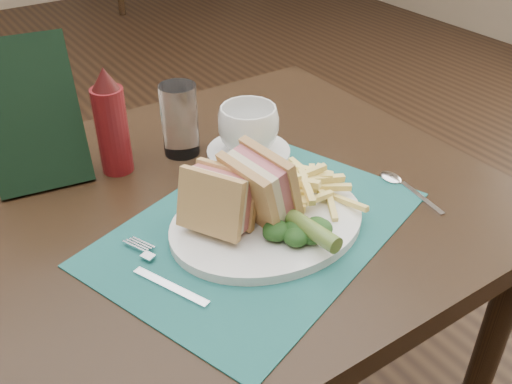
# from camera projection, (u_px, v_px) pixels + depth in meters

# --- Properties ---
(floor) EXTENTS (7.00, 7.00, 0.00)m
(floor) POSITION_uv_depth(u_px,v_px,m) (138.00, 327.00, 1.68)
(floor) COLOR black
(floor) RESTS_ON ground
(table_main) EXTENTS (0.90, 0.75, 0.75)m
(table_main) POSITION_uv_depth(u_px,v_px,m) (222.00, 353.00, 1.13)
(table_main) COLOR black
(table_main) RESTS_ON ground
(placemat) EXTENTS (0.55, 0.47, 0.00)m
(placemat) POSITION_uv_depth(u_px,v_px,m) (259.00, 227.00, 0.85)
(placemat) COLOR #1B5753
(placemat) RESTS_ON table_main
(plate) EXTENTS (0.31, 0.25, 0.01)m
(plate) POSITION_uv_depth(u_px,v_px,m) (267.00, 222.00, 0.85)
(plate) COLOR white
(plate) RESTS_ON placemat
(sandwich_half_a) EXTENTS (0.11, 0.12, 0.10)m
(sandwich_half_a) POSITION_uv_depth(u_px,v_px,m) (210.00, 207.00, 0.78)
(sandwich_half_a) COLOR tan
(sandwich_half_a) RESTS_ON plate
(sandwich_half_b) EXTENTS (0.09, 0.12, 0.11)m
(sandwich_half_b) POSITION_uv_depth(u_px,v_px,m) (249.00, 191.00, 0.80)
(sandwich_half_b) COLOR tan
(sandwich_half_b) RESTS_ON plate
(kale_garnish) EXTENTS (0.11, 0.08, 0.03)m
(kale_garnish) POSITION_uv_depth(u_px,v_px,m) (298.00, 230.00, 0.80)
(kale_garnish) COLOR #163814
(kale_garnish) RESTS_ON plate
(pickle_spear) EXTENTS (0.03, 0.12, 0.03)m
(pickle_spear) POSITION_uv_depth(u_px,v_px,m) (306.00, 226.00, 0.79)
(pickle_spear) COLOR #506E2A
(pickle_spear) RESTS_ON plate
(fries_pile) EXTENTS (0.18, 0.20, 0.05)m
(fries_pile) POSITION_uv_depth(u_px,v_px,m) (303.00, 185.00, 0.87)
(fries_pile) COLOR #FEE87F
(fries_pile) RESTS_ON plate
(fork) EXTENTS (0.10, 0.17, 0.01)m
(fork) POSITION_uv_depth(u_px,v_px,m) (160.00, 271.00, 0.76)
(fork) COLOR silver
(fork) RESTS_ON placemat
(spoon) EXTENTS (0.05, 0.15, 0.01)m
(spoon) POSITION_uv_depth(u_px,v_px,m) (410.00, 189.00, 0.93)
(spoon) COLOR silver
(spoon) RESTS_ON table_main
(saucer) EXTENTS (0.16, 0.16, 0.01)m
(saucer) POSITION_uv_depth(u_px,v_px,m) (249.00, 152.00, 1.03)
(saucer) COLOR white
(saucer) RESTS_ON table_main
(coffee_cup) EXTENTS (0.14, 0.14, 0.08)m
(coffee_cup) POSITION_uv_depth(u_px,v_px,m) (248.00, 129.00, 1.00)
(coffee_cup) COLOR white
(coffee_cup) RESTS_ON saucer
(drinking_glass) EXTENTS (0.08, 0.08, 0.13)m
(drinking_glass) POSITION_uv_depth(u_px,v_px,m) (180.00, 120.00, 1.00)
(drinking_glass) COLOR silver
(drinking_glass) RESTS_ON table_main
(ketchup_bottle) EXTENTS (0.07, 0.07, 0.19)m
(ketchup_bottle) POSITION_uv_depth(u_px,v_px,m) (111.00, 121.00, 0.93)
(ketchup_bottle) COLOR maroon
(ketchup_bottle) RESTS_ON table_main
(check_presenter) EXTENTS (0.16, 0.11, 0.24)m
(check_presenter) POSITION_uv_depth(u_px,v_px,m) (31.00, 115.00, 0.90)
(check_presenter) COLOR black
(check_presenter) RESTS_ON table_main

